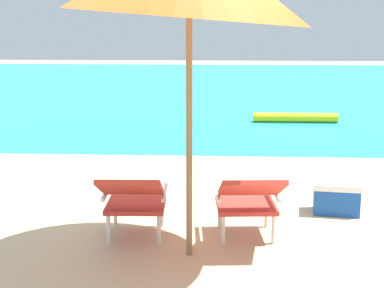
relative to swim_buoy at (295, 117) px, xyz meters
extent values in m
plane|color=#CCB78E|center=(-1.67, -2.24, -0.10)|extent=(40.00, 40.00, 0.00)
cube|color=#28B2B7|center=(-1.67, 6.09, -0.09)|extent=(40.00, 18.00, 0.01)
cylinder|color=yellow|center=(0.00, 0.00, 0.00)|extent=(1.60, 0.18, 0.18)
cube|color=red|center=(-2.15, -6.10, 0.18)|extent=(0.54, 0.52, 0.04)
cube|color=red|center=(-2.14, -6.46, 0.45)|extent=(0.54, 0.54, 0.27)
cylinder|color=white|center=(-2.38, -5.90, 0.03)|extent=(0.04, 0.04, 0.26)
cylinder|color=white|center=(-1.94, -5.88, 0.03)|extent=(0.04, 0.04, 0.26)
cylinder|color=white|center=(-2.37, -6.32, 0.03)|extent=(0.04, 0.04, 0.26)
cylinder|color=white|center=(-1.93, -6.30, 0.03)|extent=(0.04, 0.04, 0.26)
cube|color=white|center=(-2.41, -6.11, 0.30)|extent=(0.05, 0.50, 0.03)
cube|color=white|center=(-1.89, -6.09, 0.30)|extent=(0.05, 0.50, 0.03)
cube|color=red|center=(-1.17, -6.06, 0.18)|extent=(0.56, 0.54, 0.04)
cube|color=red|center=(-1.14, -6.42, 0.45)|extent=(0.56, 0.55, 0.27)
cylinder|color=white|center=(-1.40, -5.86, 0.03)|extent=(0.04, 0.04, 0.26)
cylinder|color=white|center=(-0.96, -5.83, 0.03)|extent=(0.04, 0.04, 0.26)
cylinder|color=white|center=(-1.37, -6.28, 0.03)|extent=(0.04, 0.04, 0.26)
cylinder|color=white|center=(-0.93, -6.25, 0.03)|extent=(0.04, 0.04, 0.26)
cube|color=white|center=(-1.43, -6.08, 0.30)|extent=(0.07, 0.50, 0.03)
cube|color=white|center=(-0.91, -6.04, 0.30)|extent=(0.07, 0.50, 0.03)
cylinder|color=olive|center=(-1.65, -6.53, 0.88)|extent=(0.05, 0.05, 1.95)
cube|color=#194CA5|center=(-0.23, -5.37, 0.03)|extent=(0.49, 0.36, 0.26)
cube|color=white|center=(-0.23, -5.37, 0.19)|extent=(0.51, 0.38, 0.06)
camera|label=1|loc=(-1.38, -11.07, 1.80)|focal=54.55mm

